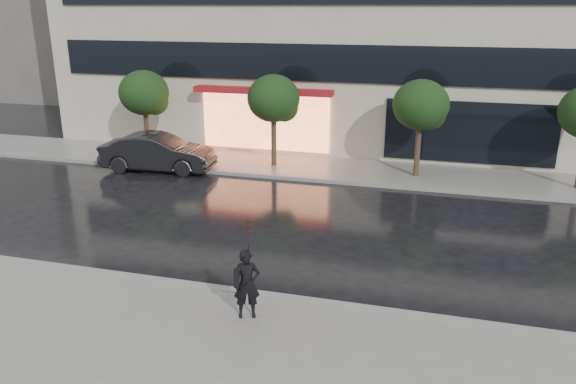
% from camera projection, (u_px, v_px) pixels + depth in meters
% --- Properties ---
extents(ground, '(120.00, 120.00, 0.00)m').
position_uv_depth(ground, '(274.00, 280.00, 14.38)').
color(ground, black).
rests_on(ground, ground).
extents(sidewalk_near, '(60.00, 4.50, 0.12)m').
position_uv_depth(sidewalk_near, '(228.00, 349.00, 11.39)').
color(sidewalk_near, slate).
rests_on(sidewalk_near, ground).
extents(sidewalk_far, '(60.00, 3.50, 0.12)m').
position_uv_depth(sidewalk_far, '(343.00, 170.00, 23.74)').
color(sidewalk_far, slate).
rests_on(sidewalk_far, ground).
extents(curb_near, '(60.00, 0.25, 0.14)m').
position_uv_depth(curb_near, '(262.00, 296.00, 13.45)').
color(curb_near, gray).
rests_on(curb_near, ground).
extents(curb_far, '(60.00, 0.25, 0.14)m').
position_uv_depth(curb_far, '(336.00, 182.00, 22.14)').
color(curb_far, gray).
rests_on(curb_far, ground).
extents(bg_building_left, '(14.00, 10.00, 12.00)m').
position_uv_depth(bg_building_left, '(23.00, 14.00, 43.29)').
color(bg_building_left, '#59544F').
rests_on(bg_building_left, ground).
extents(tree_far_west, '(2.20, 2.20, 3.99)m').
position_uv_depth(tree_far_west, '(146.00, 94.00, 24.88)').
color(tree_far_west, '#33261C').
rests_on(tree_far_west, ground).
extents(tree_mid_west, '(2.20, 2.20, 3.99)m').
position_uv_depth(tree_mid_west, '(275.00, 100.00, 23.37)').
color(tree_mid_west, '#33261C').
rests_on(tree_mid_west, ground).
extents(tree_mid_east, '(2.20, 2.20, 3.99)m').
position_uv_depth(tree_mid_east, '(422.00, 107.00, 21.87)').
color(tree_mid_east, '#33261C').
rests_on(tree_mid_east, ground).
extents(parked_car, '(4.87, 2.07, 1.56)m').
position_uv_depth(parked_car, '(158.00, 153.00, 23.63)').
color(parked_car, black).
rests_on(parked_car, ground).
extents(pedestrian_with_umbrella, '(1.24, 1.25, 2.29)m').
position_uv_depth(pedestrian_with_umbrella, '(248.00, 253.00, 11.99)').
color(pedestrian_with_umbrella, black).
rests_on(pedestrian_with_umbrella, sidewalk_near).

